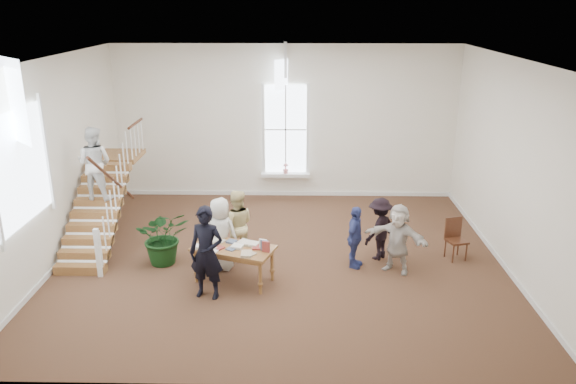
{
  "coord_description": "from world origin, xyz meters",
  "views": [
    {
      "loc": [
        0.39,
        -11.73,
        5.62
      ],
      "look_at": [
        0.15,
        0.4,
        1.49
      ],
      "focal_mm": 35.0,
      "sensor_mm": 36.0,
      "label": 1
    }
  ],
  "objects_px": {
    "woman_cluster_a": "(355,237)",
    "side_chair": "(455,236)",
    "person_yellow": "(237,225)",
    "woman_cluster_b": "(380,229)",
    "police_officer": "(206,253)",
    "floor_plant": "(164,236)",
    "woman_cluster_c": "(398,238)",
    "library_table": "(233,251)",
    "elderly_woman": "(220,234)"
  },
  "relations": [
    {
      "from": "police_officer",
      "to": "side_chair",
      "type": "relative_size",
      "value": 1.97
    },
    {
      "from": "woman_cluster_a",
      "to": "woman_cluster_b",
      "type": "distance_m",
      "value": 0.75
    },
    {
      "from": "library_table",
      "to": "person_yellow",
      "type": "xyz_separation_m",
      "value": [
        -0.05,
        1.1,
        0.12
      ]
    },
    {
      "from": "side_chair",
      "to": "woman_cluster_a",
      "type": "bearing_deg",
      "value": 175.27
    },
    {
      "from": "woman_cluster_b",
      "to": "woman_cluster_c",
      "type": "height_order",
      "value": "woman_cluster_c"
    },
    {
      "from": "library_table",
      "to": "police_officer",
      "type": "height_order",
      "value": "police_officer"
    },
    {
      "from": "library_table",
      "to": "side_chair",
      "type": "bearing_deg",
      "value": 33.57
    },
    {
      "from": "police_officer",
      "to": "woman_cluster_c",
      "type": "height_order",
      "value": "police_officer"
    },
    {
      "from": "person_yellow",
      "to": "side_chair",
      "type": "relative_size",
      "value": 1.72
    },
    {
      "from": "floor_plant",
      "to": "side_chair",
      "type": "relative_size",
      "value": 1.34
    },
    {
      "from": "side_chair",
      "to": "library_table",
      "type": "bearing_deg",
      "value": 177.21
    },
    {
      "from": "woman_cluster_a",
      "to": "floor_plant",
      "type": "bearing_deg",
      "value": 108.91
    },
    {
      "from": "woman_cluster_a",
      "to": "woman_cluster_c",
      "type": "height_order",
      "value": "woman_cluster_c"
    },
    {
      "from": "elderly_woman",
      "to": "police_officer",
      "type": "bearing_deg",
      "value": 101.09
    },
    {
      "from": "floor_plant",
      "to": "side_chair",
      "type": "distance_m",
      "value": 6.6
    },
    {
      "from": "person_yellow",
      "to": "woman_cluster_b",
      "type": "xyz_separation_m",
      "value": [
        3.24,
        0.09,
        -0.1
      ]
    },
    {
      "from": "person_yellow",
      "to": "floor_plant",
      "type": "distance_m",
      "value": 1.64
    },
    {
      "from": "police_officer",
      "to": "floor_plant",
      "type": "bearing_deg",
      "value": 141.58
    },
    {
      "from": "police_officer",
      "to": "floor_plant",
      "type": "distance_m",
      "value": 1.95
    },
    {
      "from": "woman_cluster_b",
      "to": "side_chair",
      "type": "relative_size",
      "value": 1.51
    },
    {
      "from": "woman_cluster_a",
      "to": "woman_cluster_b",
      "type": "relative_size",
      "value": 0.97
    },
    {
      "from": "woman_cluster_a",
      "to": "woman_cluster_b",
      "type": "xyz_separation_m",
      "value": [
        0.6,
        0.45,
        0.02
      ]
    },
    {
      "from": "library_table",
      "to": "police_officer",
      "type": "bearing_deg",
      "value": -105.24
    },
    {
      "from": "library_table",
      "to": "person_yellow",
      "type": "relative_size",
      "value": 1.12
    },
    {
      "from": "woman_cluster_c",
      "to": "woman_cluster_a",
      "type": "bearing_deg",
      "value": -161.44
    },
    {
      "from": "woman_cluster_b",
      "to": "floor_plant",
      "type": "distance_m",
      "value": 4.86
    },
    {
      "from": "person_yellow",
      "to": "library_table",
      "type": "bearing_deg",
      "value": 86.95
    },
    {
      "from": "person_yellow",
      "to": "floor_plant",
      "type": "xyz_separation_m",
      "value": [
        -1.61,
        -0.25,
        -0.18
      ]
    },
    {
      "from": "police_officer",
      "to": "elderly_woman",
      "type": "relative_size",
      "value": 1.16
    },
    {
      "from": "woman_cluster_a",
      "to": "woman_cluster_c",
      "type": "distance_m",
      "value": 0.92
    },
    {
      "from": "floor_plant",
      "to": "side_chair",
      "type": "height_order",
      "value": "floor_plant"
    },
    {
      "from": "woman_cluster_a",
      "to": "side_chair",
      "type": "relative_size",
      "value": 1.47
    },
    {
      "from": "side_chair",
      "to": "person_yellow",
      "type": "bearing_deg",
      "value": 164.7
    },
    {
      "from": "woman_cluster_c",
      "to": "side_chair",
      "type": "distance_m",
      "value": 1.62
    },
    {
      "from": "library_table",
      "to": "police_officer",
      "type": "xyz_separation_m",
      "value": [
        -0.45,
        -0.65,
        0.25
      ]
    },
    {
      "from": "police_officer",
      "to": "person_yellow",
      "type": "xyz_separation_m",
      "value": [
        0.4,
        1.75,
        -0.12
      ]
    },
    {
      "from": "library_table",
      "to": "floor_plant",
      "type": "distance_m",
      "value": 1.87
    },
    {
      "from": "side_chair",
      "to": "woman_cluster_b",
      "type": "bearing_deg",
      "value": 164.96
    },
    {
      "from": "woman_cluster_a",
      "to": "floor_plant",
      "type": "relative_size",
      "value": 1.1
    },
    {
      "from": "woman_cluster_c",
      "to": "library_table",
      "type": "bearing_deg",
      "value": -140.08
    },
    {
      "from": "police_officer",
      "to": "side_chair",
      "type": "height_order",
      "value": "police_officer"
    },
    {
      "from": "woman_cluster_a",
      "to": "woman_cluster_b",
      "type": "height_order",
      "value": "woman_cluster_b"
    },
    {
      "from": "woman_cluster_c",
      "to": "floor_plant",
      "type": "bearing_deg",
      "value": -152.4
    },
    {
      "from": "side_chair",
      "to": "elderly_woman",
      "type": "bearing_deg",
      "value": 169.99
    },
    {
      "from": "police_officer",
      "to": "woman_cluster_b",
      "type": "xyz_separation_m",
      "value": [
        3.64,
        1.84,
        -0.22
      ]
    },
    {
      "from": "library_table",
      "to": "woman_cluster_c",
      "type": "xyz_separation_m",
      "value": [
        3.49,
        0.54,
        0.07
      ]
    },
    {
      "from": "woman_cluster_c",
      "to": "side_chair",
      "type": "xyz_separation_m",
      "value": [
        1.44,
        0.71,
        -0.24
      ]
    },
    {
      "from": "person_yellow",
      "to": "woman_cluster_a",
      "type": "distance_m",
      "value": 2.67
    },
    {
      "from": "library_table",
      "to": "woman_cluster_c",
      "type": "relative_size",
      "value": 1.2
    },
    {
      "from": "person_yellow",
      "to": "floor_plant",
      "type": "bearing_deg",
      "value": 3.21
    }
  ]
}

